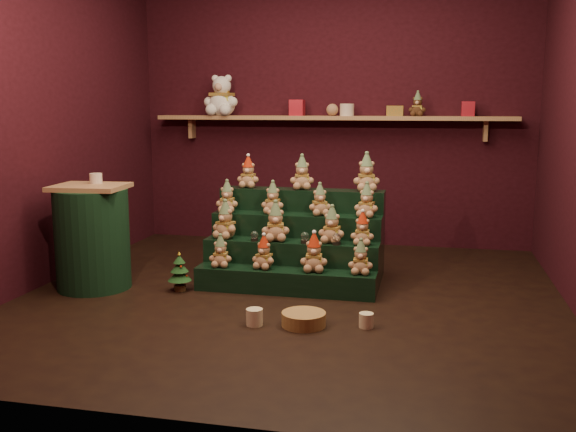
% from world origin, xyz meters
% --- Properties ---
extents(ground, '(4.00, 4.00, 0.00)m').
position_xyz_m(ground, '(0.00, 0.00, 0.00)').
color(ground, black).
rests_on(ground, ground).
extents(back_wall, '(4.00, 0.10, 2.80)m').
position_xyz_m(back_wall, '(0.00, 2.05, 1.40)').
color(back_wall, black).
rests_on(back_wall, ground).
extents(front_wall, '(4.00, 0.10, 2.80)m').
position_xyz_m(front_wall, '(0.00, -2.05, 1.40)').
color(front_wall, black).
rests_on(front_wall, ground).
extents(left_wall, '(0.10, 4.00, 2.80)m').
position_xyz_m(left_wall, '(-2.05, 0.00, 1.40)').
color(left_wall, black).
rests_on(left_wall, ground).
extents(back_shelf, '(3.60, 0.26, 0.24)m').
position_xyz_m(back_shelf, '(0.00, 1.87, 1.29)').
color(back_shelf, tan).
rests_on(back_shelf, ground).
extents(riser_tier_front, '(1.40, 0.22, 0.18)m').
position_xyz_m(riser_tier_front, '(-0.07, 0.09, 0.09)').
color(riser_tier_front, black).
rests_on(riser_tier_front, ground).
extents(riser_tier_midfront, '(1.40, 0.22, 0.36)m').
position_xyz_m(riser_tier_midfront, '(-0.07, 0.31, 0.18)').
color(riser_tier_midfront, black).
rests_on(riser_tier_midfront, ground).
extents(riser_tier_midback, '(1.40, 0.22, 0.54)m').
position_xyz_m(riser_tier_midback, '(-0.07, 0.53, 0.27)').
color(riser_tier_midback, black).
rests_on(riser_tier_midback, ground).
extents(riser_tier_back, '(1.40, 0.22, 0.72)m').
position_xyz_m(riser_tier_back, '(-0.07, 0.75, 0.36)').
color(riser_tier_back, black).
rests_on(riser_tier_back, ground).
extents(teddy_0, '(0.20, 0.18, 0.25)m').
position_xyz_m(teddy_0, '(-0.58, 0.08, 0.30)').
color(teddy_0, '#A67A5C').
rests_on(teddy_0, riser_tier_front).
extents(teddy_1, '(0.22, 0.20, 0.26)m').
position_xyz_m(teddy_1, '(-0.23, 0.10, 0.31)').
color(teddy_1, '#A67A5C').
rests_on(teddy_1, riser_tier_front).
extents(teddy_2, '(0.23, 0.21, 0.29)m').
position_xyz_m(teddy_2, '(0.16, 0.10, 0.32)').
color(teddy_2, '#A67A5C').
rests_on(teddy_2, riser_tier_front).
extents(teddy_3, '(0.19, 0.18, 0.26)m').
position_xyz_m(teddy_3, '(0.51, 0.10, 0.31)').
color(teddy_3, '#A67A5C').
rests_on(teddy_3, riser_tier_front).
extents(teddy_4, '(0.27, 0.25, 0.30)m').
position_xyz_m(teddy_4, '(-0.61, 0.31, 0.51)').
color(teddy_4, '#A67A5C').
rests_on(teddy_4, riser_tier_midfront).
extents(teddy_5, '(0.26, 0.25, 0.31)m').
position_xyz_m(teddy_5, '(-0.19, 0.30, 0.52)').
color(teddy_5, '#A67A5C').
rests_on(teddy_5, riser_tier_midfront).
extents(teddy_6, '(0.22, 0.21, 0.29)m').
position_xyz_m(teddy_6, '(0.26, 0.32, 0.50)').
color(teddy_6, '#A67A5C').
rests_on(teddy_6, riser_tier_midfront).
extents(teddy_7, '(0.19, 0.17, 0.25)m').
position_xyz_m(teddy_7, '(0.50, 0.30, 0.49)').
color(teddy_7, '#A67A5C').
rests_on(teddy_7, riser_tier_midfront).
extents(teddy_8, '(0.20, 0.19, 0.26)m').
position_xyz_m(teddy_8, '(-0.66, 0.52, 0.67)').
color(teddy_8, '#A67A5C').
rests_on(teddy_8, riser_tier_midback).
extents(teddy_9, '(0.19, 0.17, 0.26)m').
position_xyz_m(teddy_9, '(-0.27, 0.53, 0.67)').
color(teddy_9, '#A67A5C').
rests_on(teddy_9, riser_tier_midback).
extents(teddy_10, '(0.23, 0.22, 0.26)m').
position_xyz_m(teddy_10, '(0.13, 0.53, 0.67)').
color(teddy_10, '#A67A5C').
rests_on(teddy_10, riser_tier_midback).
extents(teddy_11, '(0.22, 0.20, 0.27)m').
position_xyz_m(teddy_11, '(0.51, 0.53, 0.68)').
color(teddy_11, '#A67A5C').
rests_on(teddy_11, riser_tier_midback).
extents(teddy_12, '(0.19, 0.17, 0.27)m').
position_xyz_m(teddy_12, '(-0.54, 0.76, 0.85)').
color(teddy_12, '#A67A5C').
rests_on(teddy_12, riser_tier_back).
extents(teddy_13, '(0.23, 0.22, 0.28)m').
position_xyz_m(teddy_13, '(-0.07, 0.75, 0.86)').
color(teddy_13, '#A67A5C').
rests_on(teddy_13, riser_tier_back).
extents(teddy_14, '(0.26, 0.24, 0.31)m').
position_xyz_m(teddy_14, '(0.48, 0.76, 0.87)').
color(teddy_14, '#A67A5C').
rests_on(teddy_14, riser_tier_back).
extents(snow_globe_a, '(0.06, 0.06, 0.08)m').
position_xyz_m(snow_globe_a, '(-0.35, 0.25, 0.40)').
color(snow_globe_a, black).
rests_on(snow_globe_a, riser_tier_midfront).
extents(snow_globe_b, '(0.07, 0.07, 0.09)m').
position_xyz_m(snow_globe_b, '(0.06, 0.25, 0.41)').
color(snow_globe_b, black).
rests_on(snow_globe_b, riser_tier_midfront).
extents(snow_globe_c, '(0.07, 0.07, 0.09)m').
position_xyz_m(snow_globe_c, '(0.31, 0.25, 0.41)').
color(snow_globe_c, black).
rests_on(snow_globe_c, riser_tier_midfront).
extents(side_table, '(0.57, 0.57, 0.82)m').
position_xyz_m(side_table, '(-1.57, -0.10, 0.41)').
color(side_table, tan).
rests_on(side_table, ground).
extents(table_ornament, '(0.10, 0.10, 0.08)m').
position_xyz_m(table_ornament, '(-1.57, -0.00, 0.86)').
color(table_ornament, beige).
rests_on(table_ornament, side_table).
extents(mini_christmas_tree, '(0.19, 0.19, 0.31)m').
position_xyz_m(mini_christmas_tree, '(-0.87, -0.04, 0.15)').
color(mini_christmas_tree, '#4E351B').
rests_on(mini_christmas_tree, ground).
extents(mug_left, '(0.11, 0.11, 0.11)m').
position_xyz_m(mug_left, '(-0.10, -0.68, 0.06)').
color(mug_left, beige).
rests_on(mug_left, ground).
extents(mug_right, '(0.10, 0.10, 0.10)m').
position_xyz_m(mug_right, '(0.62, -0.56, 0.05)').
color(mug_right, beige).
rests_on(mug_right, ground).
extents(wicker_basket, '(0.35, 0.35, 0.09)m').
position_xyz_m(wicker_basket, '(0.22, -0.62, 0.05)').
color(wicker_basket, '#AC8445').
rests_on(wicker_basket, ground).
extents(white_bear, '(0.40, 0.36, 0.52)m').
position_xyz_m(white_bear, '(-1.13, 1.84, 1.58)').
color(white_bear, white).
rests_on(white_bear, back_shelf).
extents(brown_bear, '(0.18, 0.17, 0.23)m').
position_xyz_m(brown_bear, '(0.85, 1.84, 1.44)').
color(brown_bear, '#472717').
rests_on(brown_bear, back_shelf).
extents(gift_tin_red_a, '(0.14, 0.14, 0.16)m').
position_xyz_m(gift_tin_red_a, '(-0.34, 1.85, 1.40)').
color(gift_tin_red_a, '#B11B2B').
rests_on(gift_tin_red_a, back_shelf).
extents(gift_tin_cream, '(0.14, 0.14, 0.12)m').
position_xyz_m(gift_tin_cream, '(0.17, 1.85, 1.38)').
color(gift_tin_cream, beige).
rests_on(gift_tin_cream, back_shelf).
extents(gift_tin_red_b, '(0.12, 0.12, 0.14)m').
position_xyz_m(gift_tin_red_b, '(1.32, 1.85, 1.39)').
color(gift_tin_red_b, '#B11B2B').
rests_on(gift_tin_red_b, back_shelf).
extents(shelf_plush_ball, '(0.12, 0.12, 0.12)m').
position_xyz_m(shelf_plush_ball, '(0.02, 1.85, 1.38)').
color(shelf_plush_ball, '#A67A5C').
rests_on(shelf_plush_ball, back_shelf).
extents(scarf_gift_box, '(0.16, 0.10, 0.10)m').
position_xyz_m(scarf_gift_box, '(0.64, 1.85, 1.37)').
color(scarf_gift_box, '#C56A1B').
rests_on(scarf_gift_box, back_shelf).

